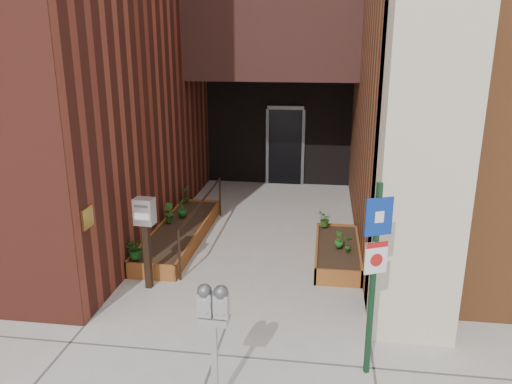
% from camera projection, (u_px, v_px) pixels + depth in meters
% --- Properties ---
extents(ground, '(80.00, 80.00, 0.00)m').
position_uv_depth(ground, '(230.00, 315.00, 7.39)').
color(ground, '#9E9991').
rests_on(ground, ground).
extents(planter_left, '(0.90, 3.60, 0.30)m').
position_uv_depth(planter_left, '(180.00, 234.00, 10.11)').
color(planter_left, brown).
rests_on(planter_left, ground).
extents(planter_right, '(0.80, 2.20, 0.30)m').
position_uv_depth(planter_right, '(337.00, 253.00, 9.22)').
color(planter_right, brown).
rests_on(planter_right, ground).
extents(handrail, '(0.04, 3.34, 0.90)m').
position_uv_depth(handrail, '(202.00, 207.00, 9.82)').
color(handrail, black).
rests_on(handrail, ground).
extents(parking_meter, '(0.33, 0.16, 1.49)m').
position_uv_depth(parking_meter, '(213.00, 314.00, 5.21)').
color(parking_meter, '#ABABAE').
rests_on(parking_meter, ground).
extents(sign_post, '(0.31, 0.16, 2.41)m').
position_uv_depth(sign_post, '(375.00, 261.00, 5.67)').
color(sign_post, '#12331A').
rests_on(sign_post, ground).
extents(payment_dropbox, '(0.32, 0.25, 1.54)m').
position_uv_depth(payment_dropbox, '(145.00, 224.00, 7.90)').
color(payment_dropbox, black).
rests_on(payment_dropbox, ground).
extents(shrub_left_a, '(0.49, 0.49, 0.38)m').
position_uv_depth(shrub_left_a, '(136.00, 248.00, 8.53)').
color(shrub_left_a, '#1A5217').
rests_on(shrub_left_a, planter_left).
extents(shrub_left_b, '(0.30, 0.30, 0.39)m').
position_uv_depth(shrub_left_b, '(169.00, 213.00, 10.28)').
color(shrub_left_b, '#285C1A').
rests_on(shrub_left_b, planter_left).
extents(shrub_left_c, '(0.25, 0.25, 0.35)m').
position_uv_depth(shrub_left_c, '(182.00, 208.00, 10.61)').
color(shrub_left_c, '#1A5B1E').
rests_on(shrub_left_c, planter_left).
extents(shrub_left_d, '(0.27, 0.27, 0.39)m').
position_uv_depth(shrub_left_d, '(186.00, 194.00, 11.56)').
color(shrub_left_d, '#235317').
rests_on(shrub_left_d, planter_left).
extents(shrub_right_a, '(0.23, 0.23, 0.30)m').
position_uv_depth(shrub_right_a, '(339.00, 239.00, 9.01)').
color(shrub_right_a, '#20601B').
rests_on(shrub_right_a, planter_right).
extents(shrub_right_b, '(0.19, 0.19, 0.31)m').
position_uv_depth(shrub_right_b, '(348.00, 243.00, 8.83)').
color(shrub_right_b, '#245919').
rests_on(shrub_right_b, planter_right).
extents(shrub_right_c, '(0.34, 0.34, 0.31)m').
position_uv_depth(shrub_right_c, '(325.00, 219.00, 10.01)').
color(shrub_right_c, '#235217').
rests_on(shrub_right_c, planter_right).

